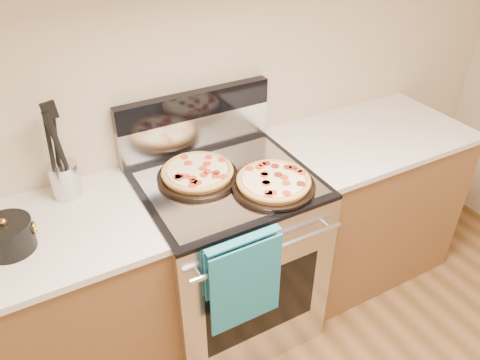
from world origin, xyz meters
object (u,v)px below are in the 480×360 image
pepperoni_pizza_back (198,173)px  saucepan (9,237)px  pepperoni_pizza_front (273,182)px  range_body (228,258)px  utensil_crock (65,180)px

pepperoni_pizza_back → saucepan: size_ratio=2.02×
pepperoni_pizza_front → range_body: bearing=134.4°
pepperoni_pizza_back → saucepan: bearing=-174.5°
pepperoni_pizza_front → saucepan: saucepan is taller
range_body → pepperoni_pizza_back: size_ratio=2.53×
pepperoni_pizza_back → saucepan: saucepan is taller
pepperoni_pizza_front → utensil_crock: utensil_crock is taller
range_body → pepperoni_pizza_front: 0.54m
utensil_crock → saucepan: (-0.26, -0.25, -0.02)m
pepperoni_pizza_back → utensil_crock: (-0.53, 0.17, 0.04)m
pepperoni_pizza_front → utensil_crock: 0.88m
range_body → utensil_crock: (-0.63, 0.24, 0.54)m
range_body → saucepan: bearing=-179.7°
saucepan → pepperoni_pizza_back: bearing=5.5°
utensil_crock → range_body: bearing=-20.8°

